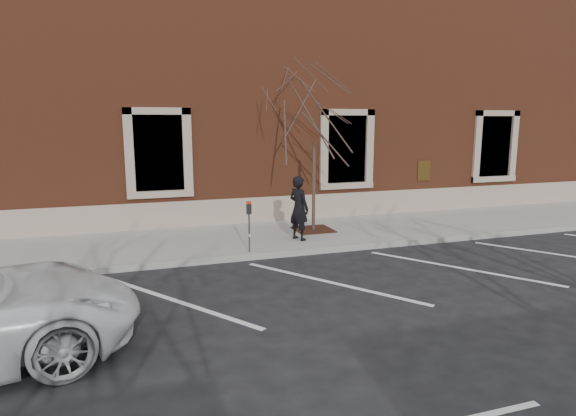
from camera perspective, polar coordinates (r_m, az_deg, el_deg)
name	(u,v)px	position (r m, az deg, el deg)	size (l,w,h in m)	color
ground	(296,255)	(12.13, 0.90, -5.60)	(120.00, 120.00, 0.00)	#28282B
sidewalk_near	(275,237)	(13.72, -1.52, -3.41)	(40.00, 3.50, 0.15)	#ADA8A2
curb_near	(296,253)	(12.06, 0.98, -5.32)	(40.00, 0.12, 0.15)	#9E9E99
parking_stripes	(330,282)	(10.17, 5.04, -8.77)	(28.00, 4.40, 0.01)	silver
building_civic	(230,103)	(19.16, -6.91, 12.21)	(40.00, 8.62, 8.00)	brown
man	(299,208)	(12.89, 1.29, 0.00)	(0.63, 0.42, 1.74)	black
parking_meter	(249,217)	(11.68, -4.65, -1.09)	(0.11, 0.09, 1.26)	#595B60
tree_grate	(313,230)	(14.21, 3.02, -2.57)	(1.08, 1.08, 0.03)	#432115
sapling	(314,117)	(13.86, 3.15, 10.71)	(2.81, 2.81, 4.69)	#4C372E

